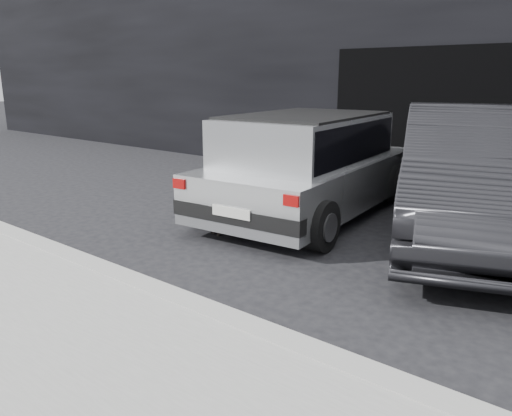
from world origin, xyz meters
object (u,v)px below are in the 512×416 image
Objects in this scene: silver_hatchback at (309,161)px; cat_white at (229,214)px; cat_siamese at (222,225)px; second_car at (476,173)px.

cat_white is at bearing -117.81° from silver_hatchback.
cat_white is at bearing -52.18° from cat_siamese.
cat_siamese is 0.91× the size of cat_white.
silver_hatchback reaches higher than cat_white.
second_car reaches higher than silver_hatchback.
second_car reaches higher than cat_white.
silver_hatchback is 5.12× the size of cat_white.
second_car is at bearing 6.71° from silver_hatchback.
second_car is 3.39m from cat_siamese.
cat_white is (-2.77, -1.71, -0.66)m from second_car.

